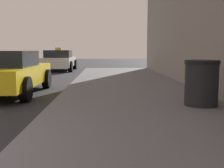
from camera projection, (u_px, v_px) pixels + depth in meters
The scene contains 3 objects.
trash_bin at pixel (201, 83), 6.05m from camera, with size 0.71×0.71×0.94m.
car_yellow at pixel (7, 72), 8.55m from camera, with size 1.97×4.18×1.27m.
car_white at pixel (59, 60), 18.37m from camera, with size 1.94×4.01×1.43m.
Camera 1 is at (3.18, -2.62, 1.30)m, focal length 47.15 mm.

